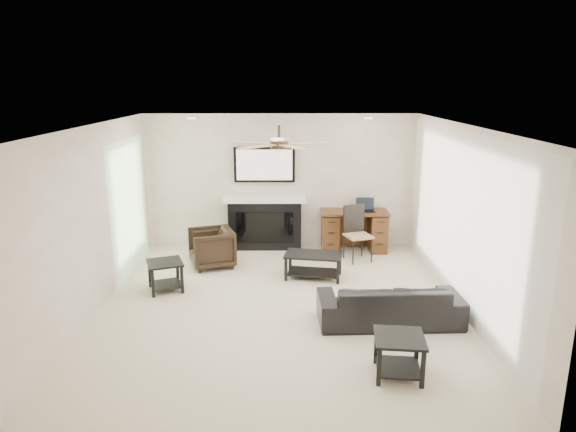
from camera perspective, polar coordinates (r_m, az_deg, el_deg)
name	(u,v)px	position (r m, az deg, el deg)	size (l,w,h in m)	color
room_shell	(293,187)	(6.85, 0.58, 3.22)	(5.50, 5.54, 2.52)	beige
sofa	(390,303)	(6.86, 11.22, -9.48)	(1.84, 0.72, 0.54)	black
armchair	(212,248)	(8.80, -8.49, -3.51)	(0.69, 0.71, 0.65)	black
coffee_table	(313,266)	(8.25, 2.84, -5.54)	(0.90, 0.50, 0.40)	black
end_table_near	(399,356)	(5.76, 12.19, -14.96)	(0.52, 0.52, 0.45)	black
end_table_left	(166,276)	(7.96, -13.45, -6.50)	(0.50, 0.50, 0.45)	black
fireplace_unit	(265,199)	(9.46, -2.62, 1.87)	(1.52, 0.34, 1.91)	black
desk	(354,231)	(9.56, 7.33, -1.66)	(1.22, 0.56, 0.76)	#3B1D0E
desk_chair	(358,234)	(9.01, 7.81, -2.00)	(0.42, 0.44, 0.97)	black
laptop	(366,205)	(9.45, 8.65, 1.20)	(0.33, 0.24, 0.23)	black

